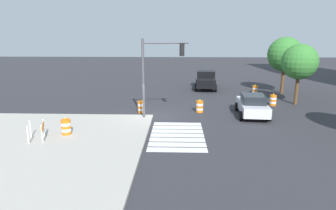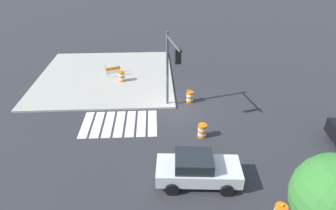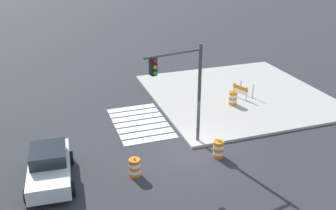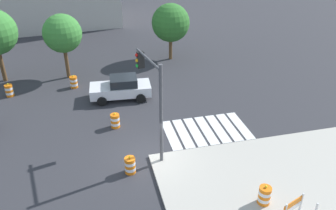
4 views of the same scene
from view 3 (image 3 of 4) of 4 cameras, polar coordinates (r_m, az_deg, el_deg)
The scene contains 9 objects.
ground_plane at distance 20.92m, azimuth 3.53°, elevation -6.57°, with size 120.00×120.00×0.00m, color #2D2D33.
sidewalk_corner at distance 28.14m, azimuth 10.28°, elevation 1.55°, with size 12.00×12.00×0.15m, color #ADA89E.
crosswalk_stripes at distance 23.76m, azimuth -4.15°, elevation -2.62°, with size 5.10×3.20×0.02m.
sports_car at distance 18.81m, azimuth -17.22°, elevation -8.65°, with size 4.42×2.38×1.63m.
traffic_barrel_near_corner at distance 18.60m, azimuth -4.97°, elevation -9.24°, with size 0.56×0.56×1.02m.
traffic_barrel_median_far at distance 20.17m, azimuth 7.50°, elevation -6.51°, with size 0.56×0.56×1.02m.
traffic_barrel_on_sidewalk at distance 26.09m, azimuth 9.63°, elevation 1.04°, with size 0.56×0.56×1.02m.
construction_barricade at distance 27.28m, azimuth 10.91°, elevation 2.24°, with size 1.43×1.17×1.00m.
traffic_light_pole at distance 19.39m, azimuth 1.98°, elevation 3.71°, with size 0.88×3.25×5.50m.
Camera 3 is at (-16.61, 7.02, 10.61)m, focal length 40.98 mm.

